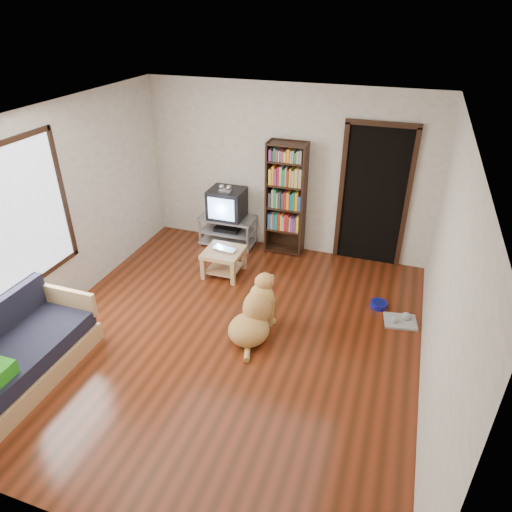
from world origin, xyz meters
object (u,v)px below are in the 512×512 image
(laptop, at_px, (223,250))
(tv_stand, at_px, (228,230))
(grey_rag, at_px, (400,321))
(dog, at_px, (255,315))
(sofa, at_px, (15,360))
(bookshelf, at_px, (286,193))
(crt_tv, at_px, (227,203))
(coffee_table, at_px, (224,258))
(dog_bowl, at_px, (379,305))

(laptop, relative_size, tv_stand, 0.40)
(grey_rag, xyz_separation_m, dog, (-1.69, -0.81, 0.27))
(grey_rag, bearing_deg, sofa, -148.47)
(bookshelf, bearing_deg, dog, -83.49)
(grey_rag, distance_m, sofa, 4.53)
(bookshelf, height_order, sofa, bookshelf)
(tv_stand, xyz_separation_m, sofa, (-0.97, -3.63, -0.01))
(grey_rag, height_order, dog, dog)
(laptop, relative_size, grey_rag, 0.90)
(crt_tv, bearing_deg, coffee_table, -71.98)
(bookshelf, relative_size, dog, 1.87)
(grey_rag, relative_size, bookshelf, 0.22)
(dog_bowl, xyz_separation_m, tv_stand, (-2.58, 1.01, 0.23))
(sofa, height_order, coffee_table, sofa)
(laptop, relative_size, sofa, 0.20)
(dog, bearing_deg, tv_stand, 119.96)
(dog_bowl, relative_size, crt_tv, 0.38)
(bookshelf, bearing_deg, laptop, -122.41)
(grey_rag, distance_m, bookshelf, 2.56)
(laptop, relative_size, bookshelf, 0.20)
(grey_rag, relative_size, coffee_table, 0.73)
(grey_rag, distance_m, dog, 1.89)
(tv_stand, relative_size, coffee_table, 1.64)
(tv_stand, bearing_deg, grey_rag, -23.66)
(bookshelf, bearing_deg, crt_tv, -175.68)
(tv_stand, height_order, coffee_table, tv_stand)
(grey_rag, bearing_deg, bookshelf, 144.94)
(dog, bearing_deg, crt_tv, 119.70)
(dog_bowl, xyz_separation_m, dog, (-1.39, -1.06, 0.25))
(dog_bowl, bearing_deg, crt_tv, 158.16)
(laptop, distance_m, dog_bowl, 2.32)
(laptop, relative_size, dog_bowl, 1.63)
(tv_stand, relative_size, bookshelf, 0.50)
(tv_stand, bearing_deg, dog_bowl, -21.42)
(laptop, distance_m, tv_stand, 0.99)
(bookshelf, distance_m, coffee_table, 1.39)
(bookshelf, xyz_separation_m, sofa, (-1.92, -3.72, -0.74))
(crt_tv, height_order, coffee_table, crt_tv)
(crt_tv, bearing_deg, tv_stand, -90.00)
(grey_rag, height_order, tv_stand, tv_stand)
(sofa, distance_m, coffee_table, 3.01)
(dog_bowl, height_order, grey_rag, dog_bowl)
(dog_bowl, bearing_deg, grey_rag, -39.81)
(dog_bowl, height_order, tv_stand, tv_stand)
(tv_stand, relative_size, crt_tv, 1.55)
(coffee_table, bearing_deg, bookshelf, 56.81)
(laptop, bearing_deg, crt_tv, 116.75)
(crt_tv, relative_size, coffee_table, 1.05)
(sofa, bearing_deg, dog, 35.56)
(dog_bowl, xyz_separation_m, grey_rag, (0.30, -0.25, -0.03))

